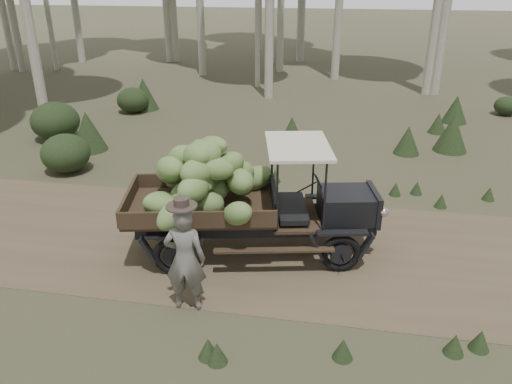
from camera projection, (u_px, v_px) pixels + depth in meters
The scene contains 5 objects.
ground at pixel (376, 256), 8.69m from camera, with size 120.00×120.00×0.00m, color #473D2B.
dirt_track at pixel (376, 256), 8.69m from camera, with size 70.00×4.00×0.01m, color brown.
banana_truck at pixel (226, 187), 8.33m from camera, with size 4.50×2.60×2.16m.
farmer at pixel (185, 258), 7.06m from camera, with size 0.63×0.47×1.77m.
undergrowth at pixel (431, 306), 6.56m from camera, with size 22.09×22.61×1.29m.
Camera 1 is at (-0.75, -7.72, 4.58)m, focal length 35.00 mm.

